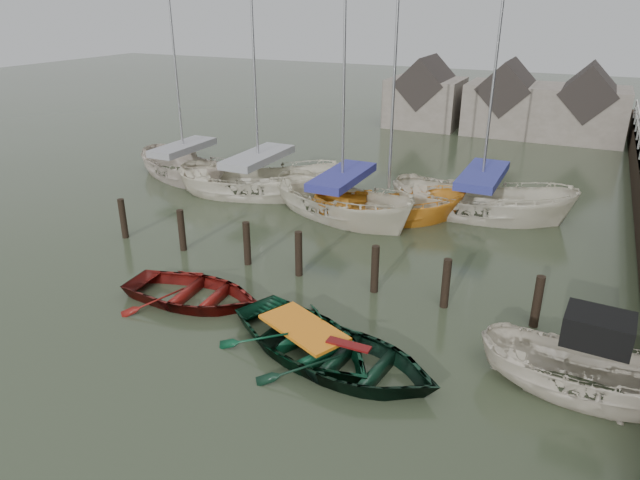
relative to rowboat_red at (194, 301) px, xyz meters
The scene contains 12 objects.
ground 3.08m from the rowboat_red, ahead, with size 120.00×120.00×0.00m, color #2C3521.
mooring_pilings 3.35m from the rowboat_red, 54.04° to the left, with size 13.72×0.22×1.80m.
far_sheds 26.04m from the rowboat_red, 81.38° to the left, with size 14.00×4.08×4.39m.
rowboat_red is the anchor object (origin of this frame).
rowboat_green 3.89m from the rowboat_red, 11.86° to the right, with size 3.01×4.21×0.87m, color #08321D.
rowboat_dkgreen 5.18m from the rowboat_red, 12.14° to the right, with size 3.05×4.27×0.88m, color black.
motorboat 9.87m from the rowboat_red, ahead, with size 4.59×1.98×2.68m.
sailboat_a 9.38m from the rowboat_red, 110.06° to the left, with size 7.50×4.59×10.78m.
sailboat_b 8.00m from the rowboat_red, 83.02° to the left, with size 7.15×4.70×10.78m.
sailboat_c 8.76m from the rowboat_red, 72.25° to the left, with size 6.10×4.31×9.47m.
sailboat_d 11.73m from the rowboat_red, 61.03° to the left, with size 6.99×2.91×11.87m.
sailboat_e 11.97m from the rowboat_red, 128.82° to the left, with size 6.72×4.61×9.70m.
Camera 1 is at (6.00, -10.57, 7.64)m, focal length 32.00 mm.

